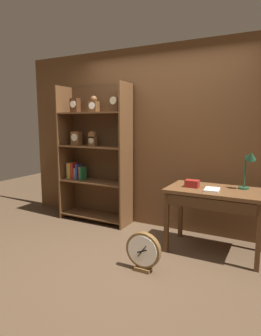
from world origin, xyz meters
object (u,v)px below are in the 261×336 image
desk_lamp (249,163)px  bookshelf (94,154)px  round_clock_large (143,251)px  toolbox_small (192,184)px  workbench (215,198)px  open_repair_manual (212,190)px

desk_lamp → bookshelf: bearing=175.2°
round_clock_large → toolbox_small: bearing=70.5°
desk_lamp → round_clock_large: (-0.88, -0.93, -0.87)m
toolbox_small → round_clock_large: size_ratio=0.38×
bookshelf → workbench: bookshelf is taller
open_repair_manual → round_clock_large: bearing=-132.3°
workbench → toolbox_small: bearing=-178.3°
desk_lamp → toolbox_small: desk_lamp is taller
bookshelf → desk_lamp: bearing=-4.8°
toolbox_small → workbench: bearing=1.7°
workbench → toolbox_small: toolbox_small is taller
workbench → round_clock_large: workbench is taller
workbench → toolbox_small: 0.31m
open_repair_manual → bookshelf: bearing=162.3°
bookshelf → open_repair_manual: 1.97m
round_clock_large → workbench: bearing=55.0°
toolbox_small → round_clock_large: bearing=-109.5°
bookshelf → round_clock_large: 1.96m
bookshelf → round_clock_large: bearing=-39.1°
workbench → round_clock_large: size_ratio=2.63×
open_repair_manual → desk_lamp: bearing=28.9°
desk_lamp → open_repair_manual: (-0.35, -0.24, -0.30)m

